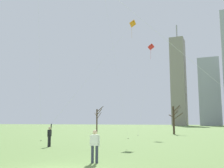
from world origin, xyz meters
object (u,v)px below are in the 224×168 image
Objects in this scene: kite_flyer_midfield_left_orange at (68,110)px; bare_tree_left_of_center at (97,119)px; bare_tree_far_right_edge at (174,118)px; distant_kite_high_overhead_red at (150,53)px; kite_flyer_midfield_right_pink at (212,87)px; bystander_watching_nearby at (95,144)px.

kite_flyer_midfield_left_orange is 2.97× the size of bare_tree_left_of_center.
bare_tree_left_of_center is 14.98m from bare_tree_far_right_edge.
kite_flyer_midfield_left_orange is 1.04× the size of distant_kite_high_overhead_red.
kite_flyer_midfield_right_pink is 30.56m from bare_tree_far_right_edge.
kite_flyer_midfield_right_pink is 7.06m from bystander_watching_nearby.
kite_flyer_midfield_left_orange is 10.87m from bystander_watching_nearby.
distant_kite_high_overhead_red is at bearing 111.01° from kite_flyer_midfield_right_pink.
bystander_watching_nearby is at bearing -81.93° from distant_kite_high_overhead_red.
bare_tree_left_of_center is at bearing 153.17° from distant_kite_high_overhead_red.
distant_kite_high_overhead_red reaches higher than bystander_watching_nearby.
kite_flyer_midfield_left_orange reaches higher than bare_tree_far_right_edge.
kite_flyer_midfield_right_pink is 28.11m from distant_kite_high_overhead_red.
bare_tree_far_right_edge is at bearing 92.29° from bystander_watching_nearby.
bare_tree_far_right_edge is at bearing 61.76° from distant_kite_high_overhead_red.
bystander_watching_nearby is at bearing -50.75° from kite_flyer_midfield_left_orange.
bare_tree_far_right_edge is (2.65, 4.93, -10.37)m from distant_kite_high_overhead_red.
bare_tree_left_of_center is at bearing 110.13° from kite_flyer_midfield_left_orange.
bystander_watching_nearby is 37.88m from bare_tree_left_of_center.
bare_tree_left_of_center is (-16.24, 34.17, 1.72)m from bystander_watching_nearby.
kite_flyer_midfield_right_pink reaches higher than bystander_watching_nearby.
distant_kite_high_overhead_red is at bearing 81.98° from kite_flyer_midfield_left_orange.
bare_tree_far_right_edge reaches higher than bystander_watching_nearby.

